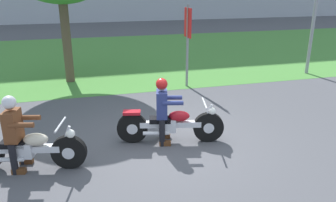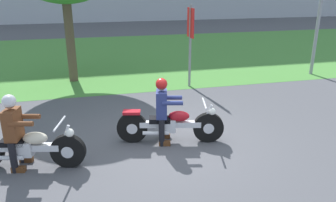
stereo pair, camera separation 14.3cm
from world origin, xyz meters
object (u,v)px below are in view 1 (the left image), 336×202
Objects in this scene: rider_follow at (14,127)px; motorcycle_lead at (171,125)px; motorcycle_follow at (27,149)px; sign_banner at (188,33)px; rider_lead at (163,106)px.

motorcycle_lead is at bearing 19.98° from rider_follow.
motorcycle_follow is 6.25m from sign_banner.
motorcycle_lead is 2.81m from motorcycle_follow.
motorcycle_lead is 0.85× the size of sign_banner.
motorcycle_follow is (-2.62, -0.42, -0.43)m from rider_lead.
rider_lead is 0.54× the size of sign_banner.
motorcycle_follow is at bearing -0.84° from rider_follow.
rider_follow is at bearing -158.80° from rider_lead.
motorcycle_lead is 4.38m from sign_banner.
sign_banner is (1.79, 3.80, 0.91)m from rider_lead.
rider_lead is 4.30m from sign_banner.
motorcycle_follow is at bearing -136.24° from sign_banner.
rider_lead is 2.69m from motorcycle_follow.
sign_banner is (4.57, 4.18, 0.91)m from rider_follow.
rider_lead is 0.67× the size of motorcycle_follow.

